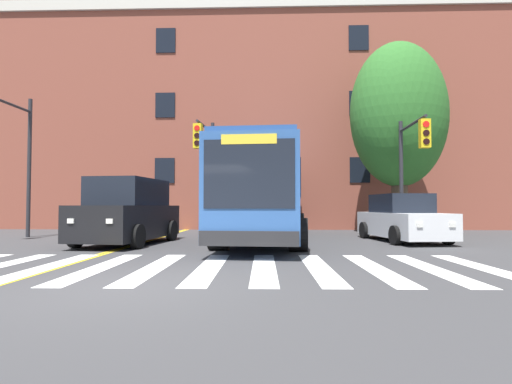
{
  "coord_description": "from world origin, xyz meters",
  "views": [
    {
      "loc": [
        2.36,
        -6.43,
        1.32
      ],
      "look_at": [
        1.88,
        7.96,
        1.82
      ],
      "focal_mm": 28.0,
      "sensor_mm": 36.0,
      "label": 1
    }
  ],
  "objects_px": {
    "car_black_near_lane": "(129,213)",
    "street_tree_curbside_large": "(399,115)",
    "traffic_light_near_corner": "(411,156)",
    "traffic_light_far_corner": "(12,142)",
    "car_white_far_lane": "(402,220)",
    "city_bus": "(267,194)",
    "traffic_light_overhead": "(207,157)"
  },
  "relations": [
    {
      "from": "traffic_light_far_corner",
      "to": "traffic_light_overhead",
      "type": "height_order",
      "value": "traffic_light_far_corner"
    },
    {
      "from": "car_black_near_lane",
      "to": "street_tree_curbside_large",
      "type": "bearing_deg",
      "value": 25.41
    },
    {
      "from": "car_black_near_lane",
      "to": "street_tree_curbside_large",
      "type": "relative_size",
      "value": 0.55
    },
    {
      "from": "car_black_near_lane",
      "to": "traffic_light_near_corner",
      "type": "height_order",
      "value": "traffic_light_near_corner"
    },
    {
      "from": "traffic_light_far_corner",
      "to": "city_bus",
      "type": "bearing_deg",
      "value": 0.33
    },
    {
      "from": "city_bus",
      "to": "car_black_near_lane",
      "type": "xyz_separation_m",
      "value": [
        -4.8,
        -1.75,
        -0.71
      ]
    },
    {
      "from": "traffic_light_overhead",
      "to": "street_tree_curbside_large",
      "type": "height_order",
      "value": "street_tree_curbside_large"
    },
    {
      "from": "car_white_far_lane",
      "to": "street_tree_curbside_large",
      "type": "xyz_separation_m",
      "value": [
        1.15,
        3.8,
        4.78
      ]
    },
    {
      "from": "traffic_light_far_corner",
      "to": "traffic_light_near_corner",
      "type": "bearing_deg",
      "value": 0.38
    },
    {
      "from": "city_bus",
      "to": "car_black_near_lane",
      "type": "height_order",
      "value": "city_bus"
    },
    {
      "from": "car_black_near_lane",
      "to": "traffic_light_far_corner",
      "type": "bearing_deg",
      "value": 162.29
    },
    {
      "from": "car_black_near_lane",
      "to": "traffic_light_overhead",
      "type": "height_order",
      "value": "traffic_light_overhead"
    },
    {
      "from": "city_bus",
      "to": "traffic_light_overhead",
      "type": "distance_m",
      "value": 3.73
    },
    {
      "from": "city_bus",
      "to": "car_black_near_lane",
      "type": "relative_size",
      "value": 2.43
    },
    {
      "from": "city_bus",
      "to": "traffic_light_far_corner",
      "type": "height_order",
      "value": "traffic_light_far_corner"
    },
    {
      "from": "traffic_light_far_corner",
      "to": "street_tree_curbside_large",
      "type": "distance_m",
      "value": 16.73
    },
    {
      "from": "traffic_light_far_corner",
      "to": "traffic_light_overhead",
      "type": "distance_m",
      "value": 7.69
    },
    {
      "from": "car_black_near_lane",
      "to": "street_tree_curbside_large",
      "type": "xyz_separation_m",
      "value": [
        10.98,
        5.21,
        4.51
      ]
    },
    {
      "from": "city_bus",
      "to": "car_black_near_lane",
      "type": "bearing_deg",
      "value": -160.01
    },
    {
      "from": "car_black_near_lane",
      "to": "street_tree_curbside_large",
      "type": "height_order",
      "value": "street_tree_curbside_large"
    },
    {
      "from": "traffic_light_far_corner",
      "to": "traffic_light_overhead",
      "type": "xyz_separation_m",
      "value": [
        7.4,
        2.03,
        -0.4
      ]
    },
    {
      "from": "car_black_near_lane",
      "to": "car_white_far_lane",
      "type": "relative_size",
      "value": 1.04
    },
    {
      "from": "traffic_light_overhead",
      "to": "traffic_light_far_corner",
      "type": "bearing_deg",
      "value": -164.66
    },
    {
      "from": "car_black_near_lane",
      "to": "traffic_light_far_corner",
      "type": "xyz_separation_m",
      "value": [
        -5.29,
        1.69,
        2.77
      ]
    },
    {
      "from": "city_bus",
      "to": "street_tree_curbside_large",
      "type": "bearing_deg",
      "value": 29.31
    },
    {
      "from": "traffic_light_overhead",
      "to": "traffic_light_near_corner",
      "type": "bearing_deg",
      "value": -13.22
    },
    {
      "from": "car_black_near_lane",
      "to": "traffic_light_near_corner",
      "type": "relative_size",
      "value": 1.02
    },
    {
      "from": "city_bus",
      "to": "traffic_light_far_corner",
      "type": "relative_size",
      "value": 2.05
    },
    {
      "from": "car_black_near_lane",
      "to": "city_bus",
      "type": "bearing_deg",
      "value": 19.99
    },
    {
      "from": "car_black_near_lane",
      "to": "car_white_far_lane",
      "type": "distance_m",
      "value": 9.93
    },
    {
      "from": "traffic_light_near_corner",
      "to": "traffic_light_far_corner",
      "type": "relative_size",
      "value": 0.83
    },
    {
      "from": "traffic_light_near_corner",
      "to": "traffic_light_far_corner",
      "type": "distance_m",
      "value": 15.62
    }
  ]
}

